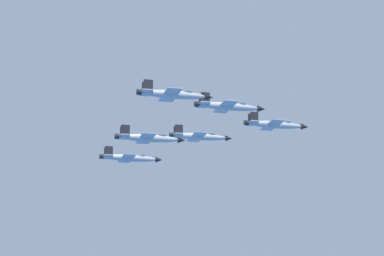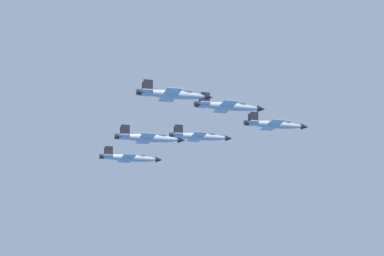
{
  "view_description": "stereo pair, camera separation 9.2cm",
  "coord_description": "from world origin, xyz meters",
  "views": [
    {
      "loc": [
        21.56,
        202.23,
        48.25
      ],
      "look_at": [
        40.73,
        -15.87,
        107.29
      ],
      "focal_mm": 80.71,
      "sensor_mm": 36.0,
      "label": 1
    },
    {
      "loc": [
        21.47,
        202.22,
        48.25
      ],
      "look_at": [
        40.73,
        -15.87,
        107.29
      ],
      "focal_mm": 80.71,
      "sensor_mm": 36.0,
      "label": 2
    }
  ],
  "objects": [
    {
      "name": "jet_lead",
      "position": [
        18.83,
        -23.29,
        109.75
      ],
      "size": [
        17.8,
        11.6,
        3.87
      ],
      "rotation": [
        0.0,
        0.0,
        3.48
      ],
      "color": "#9EA3A8"
    },
    {
      "name": "jet_right_wingman",
      "position": [
        30.51,
        -3.79,
        109.44
      ],
      "size": [
        17.94,
        11.69,
        3.9
      ],
      "rotation": [
        0.0,
        0.0,
        3.48
      ],
      "color": "#9EA3A8"
    },
    {
      "name": "jet_right_outer",
      "position": [
        42.19,
        15.71,
        106.8
      ],
      "size": [
        17.43,
        11.32,
        3.78
      ],
      "rotation": [
        0.0,
        0.0,
        3.47
      ],
      "color": "#9EA3A8"
    },
    {
      "name": "jet_left_outer",
      "position": [
        61.08,
        -40.06,
        105.26
      ],
      "size": [
        18.1,
        11.81,
        3.94
      ],
      "rotation": [
        0.0,
        0.0,
        3.49
      ],
      "color": "#9EA3A8"
    },
    {
      "name": "jet_slot_rear",
      "position": [
        51.63,
        -12.17,
        103.9
      ],
      "size": [
        18.19,
        11.79,
        3.93
      ],
      "rotation": [
        0.0,
        0.0,
        3.46
      ],
      "color": "#9EA3A8"
    },
    {
      "name": "jet_left_wingman",
      "position": [
        39.95,
        -31.67,
        109.06
      ],
      "size": [
        17.79,
        11.52,
        3.84
      ],
      "rotation": [
        0.0,
        0.0,
        3.46
      ],
      "color": "#9EA3A8"
    }
  ]
}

